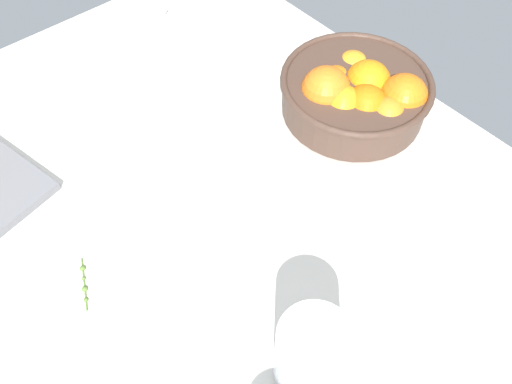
% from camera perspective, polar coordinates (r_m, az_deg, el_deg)
% --- Properties ---
extents(ground_plane, '(1.33, 0.91, 0.03)m').
position_cam_1_polar(ground_plane, '(0.79, -1.01, -5.12)').
color(ground_plane, silver).
extents(fruit_bowl, '(0.26, 0.26, 0.11)m').
position_cam_1_polar(fruit_bowl, '(0.91, 11.26, 10.78)').
color(fruit_bowl, '#473328').
rests_on(fruit_bowl, ground_plane).
extents(juice_glass, '(0.09, 0.09, 0.11)m').
position_cam_1_polar(juice_glass, '(0.64, 6.27, -17.94)').
color(juice_glass, white).
rests_on(juice_glass, ground_plane).
extents(spoon, '(0.12, 0.12, 0.01)m').
position_cam_1_polar(spoon, '(1.21, -10.17, 20.46)').
color(spoon, silver).
rests_on(spoon, ground_plane).
extents(herb_sprig_0, '(0.08, 0.04, 0.01)m').
position_cam_1_polar(herb_sprig_0, '(0.77, -18.87, -9.59)').
color(herb_sprig_0, '#53732F').
rests_on(herb_sprig_0, ground_plane).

